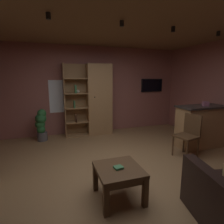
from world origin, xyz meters
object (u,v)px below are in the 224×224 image
Objects in this scene: kitchen_bar_counter at (205,126)px; dining_chair at (189,133)px; coffee_table at (119,174)px; bookshelf_cabinet at (96,100)px; potted_floor_plant at (41,124)px; tissue_box at (206,104)px; table_book_0 at (118,167)px; wall_mounted_tv at (152,85)px.

kitchen_bar_counter is 0.91m from dining_chair.
dining_chair is at bearing 23.76° from coffee_table.
bookshelf_cabinet is 2.39× the size of potted_floor_plant.
bookshelf_cabinet reaches higher than tissue_box.
table_book_0 is at bearing -98.14° from bookshelf_cabinet.
wall_mounted_tv reaches higher than dining_chair.
bookshelf_cabinet is at bearing 82.01° from coffee_table.
tissue_box is at bearing 23.99° from dining_chair.
tissue_box is at bearing 23.82° from coffee_table.
wall_mounted_tv is at bearing 6.01° from bookshelf_cabinet.
bookshelf_cabinet reaches higher than potted_floor_plant.
potted_floor_plant is (-3.79, 1.73, -0.61)m from tissue_box.
bookshelf_cabinet is 1.39× the size of kitchen_bar_counter.
tissue_box is 2.16m from wall_mounted_tv.
wall_mounted_tv is at bearing 99.21° from kitchen_bar_counter.
tissue_box is 2.98m from coffee_table.
tissue_box is at bearing -84.15° from wall_mounted_tv.
dining_chair is (-0.83, -0.37, 0.01)m from kitchen_bar_counter.
coffee_table is 5.43× the size of table_book_0.
table_book_0 is at bearing -155.91° from dining_chair.
dining_chair reaches higher than potted_floor_plant.
kitchen_bar_counter is 0.58m from tissue_box.
dining_chair is 1.19× the size of wall_mounted_tv.
tissue_box is at bearing -24.52° from potted_floor_plant.
kitchen_bar_counter is at bearing -23.20° from potted_floor_plant.
wall_mounted_tv reaches higher than coffee_table.
wall_mounted_tv is (-0.22, 2.12, 0.35)m from tissue_box.
potted_floor_plant is at bearing 155.48° from tissue_box.
tissue_box is 1.01× the size of table_book_0.
dining_chair is at bearing -155.97° from kitchen_bar_counter.
kitchen_bar_counter reaches higher than potted_floor_plant.
wall_mounted_tv is (3.57, 0.40, 0.97)m from potted_floor_plant.
coffee_table is 0.70× the size of dining_chair.
wall_mounted_tv is (2.44, 3.31, 0.96)m from table_book_0.
tissue_box is 0.96m from dining_chair.
tissue_box is 0.16× the size of wall_mounted_tv.
dining_chair is at bearing -56.05° from bookshelf_cabinet.
dining_chair is (1.95, 0.87, 0.05)m from table_book_0.
table_book_0 is 2.13m from dining_chair.
wall_mounted_tv is (2.43, 3.29, 1.06)m from coffee_table.
dining_chair is (1.93, 0.85, 0.16)m from coffee_table.
wall_mounted_tv is at bearing 6.33° from potted_floor_plant.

